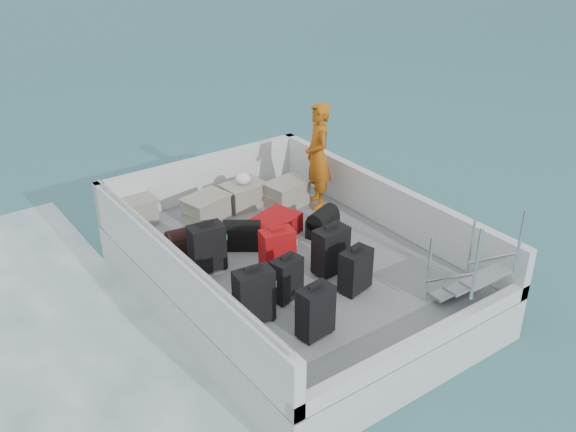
% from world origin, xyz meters
% --- Properties ---
extents(ground, '(160.00, 160.00, 0.00)m').
position_xyz_m(ground, '(0.00, 0.00, 0.00)').
color(ground, '#194C57').
rests_on(ground, ground).
extents(ferry_hull, '(3.60, 5.00, 0.60)m').
position_xyz_m(ferry_hull, '(0.00, 0.00, 0.30)').
color(ferry_hull, silver).
rests_on(ferry_hull, ground).
extents(deck, '(3.30, 4.70, 0.02)m').
position_xyz_m(deck, '(0.00, 0.00, 0.61)').
color(deck, gray).
rests_on(deck, ferry_hull).
extents(deck_fittings, '(3.60, 5.00, 0.90)m').
position_xyz_m(deck_fittings, '(0.35, -0.32, 0.99)').
color(deck_fittings, silver).
rests_on(deck_fittings, deck).
extents(suitcase_0, '(0.47, 0.30, 0.69)m').
position_xyz_m(suitcase_0, '(-1.20, -0.91, 0.96)').
color(suitcase_0, black).
rests_on(suitcase_0, deck).
extents(suitcase_2, '(0.48, 0.32, 0.66)m').
position_xyz_m(suitcase_2, '(-1.08, 0.41, 0.95)').
color(suitcase_2, black).
rests_on(suitcase_2, deck).
extents(suitcase_3, '(0.43, 0.28, 0.63)m').
position_xyz_m(suitcase_3, '(-0.79, -1.53, 0.94)').
color(suitcase_3, black).
rests_on(suitcase_3, deck).
extents(suitcase_4, '(0.42, 0.29, 0.57)m').
position_xyz_m(suitcase_4, '(-0.63, -0.75, 0.90)').
color(suitcase_4, black).
rests_on(suitcase_4, deck).
extents(suitcase_5, '(0.48, 0.35, 0.61)m').
position_xyz_m(suitcase_5, '(-0.35, -0.16, 0.92)').
color(suitcase_5, '#A00C0E').
rests_on(suitcase_5, deck).
extents(suitcase_6, '(0.45, 0.32, 0.57)m').
position_xyz_m(suitcase_6, '(0.18, -1.10, 0.91)').
color(suitcase_6, black).
rests_on(suitcase_6, deck).
extents(suitcase_7, '(0.48, 0.29, 0.64)m').
position_xyz_m(suitcase_7, '(0.20, -0.58, 0.94)').
color(suitcase_7, black).
rests_on(suitcase_7, deck).
extents(suitcase_8, '(0.89, 0.71, 0.30)m').
position_xyz_m(suitcase_8, '(0.15, 0.66, 0.77)').
color(suitcase_8, '#A00C0E').
rests_on(suitcase_8, deck).
extents(duffel_0, '(0.52, 0.37, 0.32)m').
position_xyz_m(duffel_0, '(-1.15, 0.92, 0.78)').
color(duffel_0, black).
rests_on(duffel_0, deck).
extents(duffel_1, '(0.59, 0.55, 0.32)m').
position_xyz_m(duffel_1, '(-0.39, 0.66, 0.78)').
color(duffel_1, black).
rests_on(duffel_1, deck).
extents(duffel_2, '(0.57, 0.45, 0.32)m').
position_xyz_m(duffel_2, '(0.76, 0.27, 0.78)').
color(duffel_2, black).
rests_on(duffel_2, deck).
extents(crate_0, '(0.64, 0.44, 0.38)m').
position_xyz_m(crate_0, '(-1.35, 2.20, 0.81)').
color(crate_0, gray).
rests_on(crate_0, deck).
extents(crate_1, '(0.72, 0.57, 0.38)m').
position_xyz_m(crate_1, '(-0.40, 1.65, 0.81)').
color(crate_1, gray).
rests_on(crate_1, deck).
extents(crate_2, '(0.64, 0.47, 0.37)m').
position_xyz_m(crate_2, '(0.32, 1.73, 0.81)').
color(crate_2, gray).
rests_on(crate_2, deck).
extents(crate_3, '(0.69, 0.52, 0.38)m').
position_xyz_m(crate_3, '(0.91, 1.37, 0.81)').
color(crate_3, gray).
rests_on(crate_3, deck).
extents(yellow_bag, '(0.28, 0.26, 0.22)m').
position_xyz_m(yellow_bag, '(0.77, 1.89, 0.73)').
color(yellow_bag, yellow).
rests_on(yellow_bag, deck).
extents(white_bag, '(0.24, 0.24, 0.18)m').
position_xyz_m(white_bag, '(0.32, 1.73, 1.08)').
color(white_bag, white).
rests_on(white_bag, crate_2).
extents(passenger, '(0.61, 0.73, 1.69)m').
position_xyz_m(passenger, '(1.30, 1.10, 1.46)').
color(passenger, orange).
rests_on(passenger, deck).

